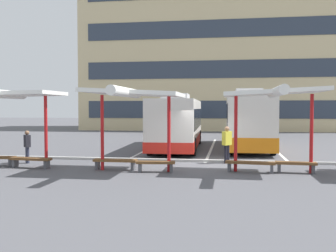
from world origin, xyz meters
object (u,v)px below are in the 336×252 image
Objects in this scene: coach_bus_0 at (178,124)px; waiting_passenger_0 at (27,145)px; bench_4 at (250,164)px; waiting_passenger_1 at (227,142)px; waiting_shelter_0 at (9,96)px; waiting_shelter_2 at (274,94)px; bench_1 at (31,160)px; coach_bus_1 at (247,121)px; waiting_shelter_1 at (133,95)px; bench_2 at (115,162)px; bench_3 at (156,164)px; bench_5 at (296,165)px.

coach_bus_0 reaches higher than waiting_passenger_0.
bench_4 is 1.16× the size of waiting_passenger_1.
waiting_shelter_2 reaches higher than waiting_shelter_0.
coach_bus_0 reaches higher than bench_1.
waiting_shelter_0 is 11.18m from waiting_shelter_2.
coach_bus_1 reaches higher than waiting_shelter_1.
waiting_passenger_0 is (-10.30, 1.12, 0.54)m from bench_4.
bench_4 is (4.10, -8.65, -1.27)m from coach_bus_0.
bench_4 is at bearing 174.63° from waiting_shelter_2.
coach_bus_0 is 9.40m from waiting_shelter_1.
bench_2 is 4.90m from waiting_passenger_0.
coach_bus_1 is 11.70m from waiting_shelter_1.
bench_4 is (-0.31, -9.88, -1.42)m from coach_bus_1.
waiting_shelter_2 reaches higher than bench_2.
waiting_shelter_1 is at bearing -115.59° from coach_bus_1.
bench_1 is (-9.69, -10.16, -1.42)m from coach_bus_1.
waiting_passenger_0 is at bearing 164.34° from bench_2.
coach_bus_0 is 6.92m from waiting_passenger_1.
waiting_shelter_0 is 2.93m from bench_1.
bench_2 and bench_3 have the same top height.
bench_5 is (7.41, 0.32, -0.01)m from bench_2.
waiting_shelter_1 is 2.89× the size of waiting_passenger_1.
bench_5 is 1.05× the size of waiting_passenger_0.
coach_bus_0 reaches higher than bench_3.
waiting_passenger_0 reaches higher than bench_1.
bench_3 is (-4.12, -10.39, -1.43)m from coach_bus_1.
coach_bus_1 is at bearing 46.36° from bench_1.
waiting_passenger_1 is at bearing -62.89° from coach_bus_0.
waiting_shelter_2 reaches higher than bench_4.
waiting_passenger_1 is (-2.76, 2.40, 0.68)m from bench_5.
waiting_shelter_2 is (6.51, 0.11, 2.82)m from bench_2.
waiting_shelter_0 is 12.41m from bench_5.
waiting_passenger_1 is at bearing 125.49° from waiting_shelter_2.
bench_2 is at bearing 2.28° from waiting_shelter_0.
waiting_shelter_2 is (10.28, 0.20, 2.82)m from bench_1.
bench_4 is at bearing -69.22° from waiting_passenger_1.
bench_3 is at bearing -133.27° from waiting_passenger_1.
coach_bus_0 reaches higher than waiting_shelter_0.
waiting_shelter_0 reaches higher than waiting_passenger_1.
waiting_shelter_0 is 2.74× the size of bench_5.
waiting_shelter_2 reaches higher than waiting_passenger_1.
bench_1 is 0.93× the size of bench_4.
coach_bus_0 is 2.08× the size of waiting_shelter_1.
coach_bus_1 reaches higher than bench_4.
bench_3 is 3.85m from bench_4.
waiting_passenger_0 is at bearing -171.47° from waiting_passenger_1.
waiting_shelter_1 reaches higher than bench_2.
waiting_passenger_1 is (-0.96, 2.52, 0.67)m from bench_4.
bench_1 is 1.08× the size of waiting_passenger_1.
coach_bus_0 reaches higher than bench_5.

